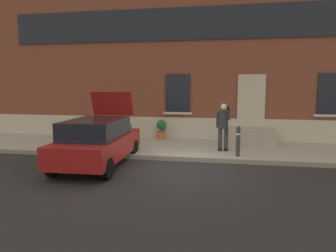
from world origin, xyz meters
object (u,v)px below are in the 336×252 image
object	(u,v)px
hatchback_car_red	(98,141)
bollard_far_left	(129,137)
planter_terracotta	(161,129)
person_on_phone	(223,124)
bollard_near_person	(238,140)
planter_charcoal	(120,128)
planter_cream	(77,128)

from	to	relation	value
hatchback_car_red	bollard_far_left	bearing A→B (deg)	68.38
planter_terracotta	person_on_phone	bearing A→B (deg)	-37.50
person_on_phone	bollard_near_person	bearing A→B (deg)	-52.08
bollard_far_left	planter_charcoal	xyz separation A→B (m)	(-1.37, 2.89, -0.11)
bollard_near_person	planter_cream	xyz separation A→B (m)	(-7.16, 2.54, -0.11)
planter_cream	planter_terracotta	size ratio (longest dim) A/B	1.00
person_on_phone	planter_terracotta	size ratio (longest dim) A/B	2.03
hatchback_car_red	person_on_phone	xyz separation A→B (m)	(3.90, 2.24, 0.35)
bollard_far_left	planter_terracotta	world-z (taller)	bollard_far_left
bollard_far_left	person_on_phone	bearing A→B (deg)	13.00
bollard_near_person	person_on_phone	bearing A→B (deg)	123.54
hatchback_car_red	planter_terracotta	world-z (taller)	hatchback_car_red
bollard_near_person	person_on_phone	size ratio (longest dim) A/B	0.60
hatchback_car_red	planter_charcoal	distance (m)	4.44
bollard_far_left	planter_cream	world-z (taller)	bollard_far_left
hatchback_car_red	planter_terracotta	xyz separation A→B (m)	(1.17, 4.34, -0.19)
planter_cream	planter_charcoal	bearing A→B (deg)	10.11
hatchback_car_red	planter_terracotta	bearing A→B (deg)	74.97
bollard_far_left	planter_terracotta	distance (m)	2.93
planter_cream	planter_terracotta	world-z (taller)	same
planter_charcoal	planter_cream	bearing A→B (deg)	-169.89
bollard_far_left	planter_terracotta	bearing A→B (deg)	78.53
hatchback_car_red	person_on_phone	distance (m)	4.52
planter_cream	planter_charcoal	distance (m)	1.99
hatchback_car_red	bollard_near_person	distance (m)	4.65
bollard_near_person	planter_charcoal	xyz separation A→B (m)	(-5.20, 2.89, -0.11)
bollard_near_person	hatchback_car_red	bearing A→B (deg)	-161.51
planter_charcoal	person_on_phone	bearing A→B (deg)	-24.31
bollard_far_left	planter_terracotta	size ratio (longest dim) A/B	1.22
hatchback_car_red	planter_cream	size ratio (longest dim) A/B	4.79
planter_terracotta	bollard_far_left	bearing A→B (deg)	-101.47
hatchback_car_red	planter_cream	xyz separation A→B (m)	(-2.75, 4.01, -0.19)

